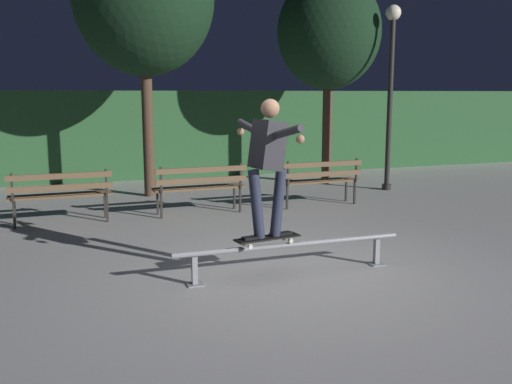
% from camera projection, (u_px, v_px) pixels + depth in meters
% --- Properties ---
extents(ground_plane, '(90.00, 90.00, 0.00)m').
position_uv_depth(ground_plane, '(291.00, 274.00, 6.66)').
color(ground_plane, '#ADAAA8').
extents(hedge_backdrop, '(24.00, 1.20, 2.15)m').
position_uv_depth(hedge_backdrop, '(160.00, 134.00, 14.41)').
color(hedge_backdrop, '#2D5B33').
rests_on(hedge_backdrop, ground).
extents(grind_rail, '(2.79, 0.18, 0.38)m').
position_uv_depth(grind_rail, '(291.00, 249.00, 6.61)').
color(grind_rail, gray).
rests_on(grind_rail, ground).
extents(skateboard, '(0.80, 0.32, 0.09)m').
position_uv_depth(skateboard, '(267.00, 238.00, 6.49)').
color(skateboard, black).
rests_on(skateboard, grind_rail).
extents(skateboarder, '(0.63, 1.39, 1.56)m').
position_uv_depth(skateboarder, '(268.00, 156.00, 6.33)').
color(skateboarder, black).
rests_on(skateboarder, skateboard).
extents(park_bench_leftmost, '(1.61, 0.46, 0.88)m').
position_uv_depth(park_bench_leftmost, '(61.00, 191.00, 9.10)').
color(park_bench_leftmost, '#282623').
rests_on(park_bench_leftmost, ground).
extents(park_bench_left_center, '(1.61, 0.46, 0.88)m').
position_uv_depth(park_bench_left_center, '(200.00, 184.00, 9.85)').
color(park_bench_left_center, '#282623').
rests_on(park_bench_left_center, ground).
extents(park_bench_right_center, '(1.61, 0.46, 0.88)m').
position_uv_depth(park_bench_right_center, '(320.00, 178.00, 10.60)').
color(park_bench_right_center, '#282623').
rests_on(park_bench_right_center, ground).
extents(tree_far_right, '(2.33, 2.33, 4.72)m').
position_uv_depth(tree_far_right, '(329.00, 33.00, 12.77)').
color(tree_far_right, '#4C3828').
rests_on(tree_far_right, ground).
extents(lamp_post_right, '(0.32, 0.32, 3.90)m').
position_uv_depth(lamp_post_right, '(391.00, 74.00, 12.07)').
color(lamp_post_right, '#282623').
rests_on(lamp_post_right, ground).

